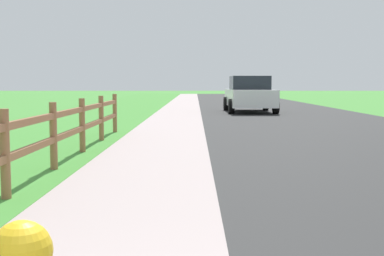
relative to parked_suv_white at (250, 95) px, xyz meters
The scene contains 6 objects.
ground_plane 3.92m from the parked_suv_white, 124.87° to the left, with size 120.00×120.00×0.00m, color #469238.
road_asphalt 5.37m from the parked_suv_white, 75.78° to the left, with size 7.00×66.00×0.01m, color #2E2E2E.
curb_concrete 7.36m from the parked_suv_white, 135.25° to the left, with size 6.00×66.00×0.01m, color #B3A19F.
grass_verge 8.48m from the parked_suv_white, 142.43° to the left, with size 5.00×66.00×0.00m, color #469238.
rail_fence 16.64m from the parked_suv_white, 105.92° to the right, with size 0.11×13.44×1.01m.
parked_suv_white is the anchor object (origin of this frame).
Camera 1 is at (-0.26, -0.58, 1.30)m, focal length 46.71 mm.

